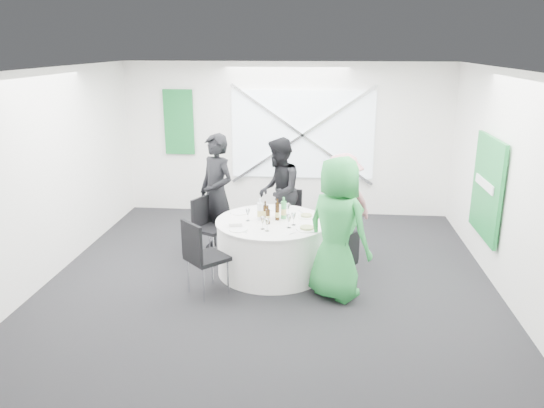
# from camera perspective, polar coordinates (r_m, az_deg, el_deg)

# --- Properties ---
(floor) EXTENTS (6.00, 6.00, 0.00)m
(floor) POSITION_cam_1_polar(r_m,az_deg,el_deg) (7.40, -0.15, -7.88)
(floor) COLOR black
(floor) RESTS_ON ground
(ceiling) EXTENTS (6.00, 6.00, 0.00)m
(ceiling) POSITION_cam_1_polar(r_m,az_deg,el_deg) (6.73, -0.17, 14.32)
(ceiling) COLOR silver
(ceiling) RESTS_ON wall_back
(wall_back) EXTENTS (6.00, 0.00, 6.00)m
(wall_back) POSITION_cam_1_polar(r_m,az_deg,el_deg) (9.86, 1.54, 6.95)
(wall_back) COLOR white
(wall_back) RESTS_ON floor
(wall_front) EXTENTS (6.00, 0.00, 6.00)m
(wall_front) POSITION_cam_1_polar(r_m,az_deg,el_deg) (4.12, -4.24, -7.59)
(wall_front) COLOR white
(wall_front) RESTS_ON floor
(wall_left) EXTENTS (0.00, 6.00, 6.00)m
(wall_left) POSITION_cam_1_polar(r_m,az_deg,el_deg) (7.81, -22.66, 2.99)
(wall_left) COLOR white
(wall_left) RESTS_ON floor
(wall_right) EXTENTS (0.00, 6.00, 6.00)m
(wall_right) POSITION_cam_1_polar(r_m,az_deg,el_deg) (7.29, 24.03, 1.91)
(wall_right) COLOR white
(wall_right) RESTS_ON floor
(window_panel) EXTENTS (2.60, 0.03, 1.60)m
(window_panel) POSITION_cam_1_polar(r_m,az_deg,el_deg) (9.79, 3.30, 7.45)
(window_panel) COLOR white
(window_panel) RESTS_ON wall_back
(window_brace_a) EXTENTS (2.63, 0.05, 1.84)m
(window_brace_a) POSITION_cam_1_polar(r_m,az_deg,el_deg) (9.75, 3.29, 7.41)
(window_brace_a) COLOR silver
(window_brace_a) RESTS_ON window_panel
(window_brace_b) EXTENTS (2.63, 0.05, 1.84)m
(window_brace_b) POSITION_cam_1_polar(r_m,az_deg,el_deg) (9.75, 3.29, 7.41)
(window_brace_b) COLOR silver
(window_brace_b) RESTS_ON window_panel
(green_banner) EXTENTS (0.55, 0.04, 1.20)m
(green_banner) POSITION_cam_1_polar(r_m,az_deg,el_deg) (10.10, -9.99, 8.66)
(green_banner) COLOR #146734
(green_banner) RESTS_ON wall_back
(green_sign) EXTENTS (0.05, 1.20, 1.40)m
(green_sign) POSITION_cam_1_polar(r_m,az_deg,el_deg) (7.87, 22.12, 1.65)
(green_sign) COLOR #177E34
(green_sign) RESTS_ON wall_right
(banquet_table) EXTENTS (1.56, 1.56, 0.76)m
(banquet_table) POSITION_cam_1_polar(r_m,az_deg,el_deg) (7.44, 0.00, -4.57)
(banquet_table) COLOR white
(banquet_table) RESTS_ON floor
(chair_back) EXTENTS (0.46, 0.46, 0.89)m
(chair_back) POSITION_cam_1_polar(r_m,az_deg,el_deg) (8.42, 1.79, -0.99)
(chair_back) COLOR black
(chair_back) RESTS_ON floor
(chair_back_left) EXTENTS (0.55, 0.55, 0.90)m
(chair_back_left) POSITION_cam_1_polar(r_m,az_deg,el_deg) (8.01, -7.06, -1.99)
(chair_back_left) COLOR black
(chair_back_left) RESTS_ON floor
(chair_back_right) EXTENTS (0.62, 0.62, 0.98)m
(chair_back_right) POSITION_cam_1_polar(r_m,az_deg,el_deg) (7.90, 6.66, -1.88)
(chair_back_right) COLOR black
(chair_back_right) RESTS_ON floor
(chair_front_right) EXTENTS (0.53, 0.53, 0.85)m
(chair_front_right) POSITION_cam_1_polar(r_m,az_deg,el_deg) (6.81, 7.66, -5.78)
(chair_front_right) COLOR black
(chair_front_right) RESTS_ON floor
(chair_front_left) EXTENTS (0.64, 0.64, 1.00)m
(chair_front_left) POSITION_cam_1_polar(r_m,az_deg,el_deg) (6.74, -7.66, -5.15)
(chair_front_left) COLOR black
(chair_front_left) RESTS_ON floor
(person_man_back_left) EXTENTS (0.79, 0.76, 1.83)m
(person_man_back_left) POSITION_cam_1_polar(r_m,az_deg,el_deg) (8.11, -5.97, 1.13)
(person_man_back_left) COLOR black
(person_man_back_left) RESTS_ON floor
(person_man_back) EXTENTS (0.46, 0.83, 1.71)m
(person_man_back) POSITION_cam_1_polar(r_m,az_deg,el_deg) (8.39, 0.72, 1.36)
(person_man_back) COLOR black
(person_man_back) RESTS_ON floor
(person_woman_pink) EXTENTS (1.11, 0.97, 1.59)m
(person_woman_pink) POSITION_cam_1_polar(r_m,az_deg,el_deg) (7.91, 7.55, -0.23)
(person_woman_pink) COLOR tan
(person_woman_pink) RESTS_ON floor
(person_woman_green) EXTENTS (1.06, 1.00, 1.82)m
(person_woman_green) POSITION_cam_1_polar(r_m,az_deg,el_deg) (6.60, 7.07, -2.66)
(person_woman_green) COLOR #268E3D
(person_woman_green) RESTS_ON floor
(plate_back) EXTENTS (0.27, 0.27, 0.01)m
(plate_back) POSITION_cam_1_polar(r_m,az_deg,el_deg) (7.83, 0.40, -0.46)
(plate_back) COLOR white
(plate_back) RESTS_ON banquet_table
(plate_back_left) EXTENTS (0.27, 0.27, 0.01)m
(plate_back_left) POSITION_cam_1_polar(r_m,az_deg,el_deg) (7.66, -3.53, -0.89)
(plate_back_left) COLOR white
(plate_back_left) RESTS_ON banquet_table
(plate_back_right) EXTENTS (0.24, 0.24, 0.04)m
(plate_back_right) POSITION_cam_1_polar(r_m,az_deg,el_deg) (7.46, 3.70, -1.30)
(plate_back_right) COLOR white
(plate_back_right) RESTS_ON banquet_table
(plate_front_right) EXTENTS (0.28, 0.28, 0.04)m
(plate_front_right) POSITION_cam_1_polar(r_m,az_deg,el_deg) (6.97, 3.78, -2.64)
(plate_front_right) COLOR white
(plate_front_right) RESTS_ON banquet_table
(plate_front_left) EXTENTS (0.25, 0.25, 0.01)m
(plate_front_left) POSITION_cam_1_polar(r_m,az_deg,el_deg) (6.96, -3.66, -2.74)
(plate_front_left) COLOR white
(plate_front_left) RESTS_ON banquet_table
(napkin) EXTENTS (0.19, 0.15, 0.05)m
(napkin) POSITION_cam_1_polar(r_m,az_deg,el_deg) (7.07, -3.95, -2.16)
(napkin) COLOR white
(napkin) RESTS_ON plate_front_left
(beer_bottle_a) EXTENTS (0.06, 0.06, 0.25)m
(beer_bottle_a) POSITION_cam_1_polar(r_m,az_deg,el_deg) (7.37, -0.73, -0.85)
(beer_bottle_a) COLOR #331D09
(beer_bottle_a) RESTS_ON banquet_table
(beer_bottle_b) EXTENTS (0.06, 0.06, 0.27)m
(beer_bottle_b) POSITION_cam_1_polar(r_m,az_deg,el_deg) (7.43, 0.57, -0.65)
(beer_bottle_b) COLOR #331D09
(beer_bottle_b) RESTS_ON banquet_table
(beer_bottle_c) EXTENTS (0.06, 0.06, 0.26)m
(beer_bottle_c) POSITION_cam_1_polar(r_m,az_deg,el_deg) (7.30, 0.57, -1.00)
(beer_bottle_c) COLOR #331D09
(beer_bottle_c) RESTS_ON banquet_table
(beer_bottle_d) EXTENTS (0.06, 0.06, 0.26)m
(beer_bottle_d) POSITION_cam_1_polar(r_m,az_deg,el_deg) (7.15, -0.45, -1.37)
(beer_bottle_d) COLOR #331D09
(beer_bottle_d) RESTS_ON banquet_table
(green_water_bottle) EXTENTS (0.08, 0.08, 0.31)m
(green_water_bottle) POSITION_cam_1_polar(r_m,az_deg,el_deg) (7.36, 1.27, -0.67)
(green_water_bottle) COLOR green
(green_water_bottle) RESTS_ON banquet_table
(clear_water_bottle) EXTENTS (0.08, 0.08, 0.31)m
(clear_water_bottle) POSITION_cam_1_polar(r_m,az_deg,el_deg) (7.29, -1.29, -0.84)
(clear_water_bottle) COLOR white
(clear_water_bottle) RESTS_ON banquet_table
(wine_glass_a) EXTENTS (0.07, 0.07, 0.17)m
(wine_glass_a) POSITION_cam_1_polar(r_m,az_deg,el_deg) (7.27, -2.62, -0.88)
(wine_glass_a) COLOR white
(wine_glass_a) RESTS_ON banquet_table
(wine_glass_b) EXTENTS (0.07, 0.07, 0.17)m
(wine_glass_b) POSITION_cam_1_polar(r_m,az_deg,el_deg) (6.87, -0.53, -1.95)
(wine_glass_b) COLOR white
(wine_glass_b) RESTS_ON banquet_table
(wine_glass_c) EXTENTS (0.07, 0.07, 0.17)m
(wine_glass_c) POSITION_cam_1_polar(r_m,az_deg,el_deg) (6.94, -1.02, -1.75)
(wine_glass_c) COLOR white
(wine_glass_c) RESTS_ON banquet_table
(wine_glass_d) EXTENTS (0.07, 0.07, 0.17)m
(wine_glass_d) POSITION_cam_1_polar(r_m,az_deg,el_deg) (7.51, 1.76, -0.28)
(wine_glass_d) COLOR white
(wine_glass_d) RESTS_ON banquet_table
(wine_glass_e) EXTENTS (0.07, 0.07, 0.17)m
(wine_glass_e) POSITION_cam_1_polar(r_m,az_deg,el_deg) (6.99, 1.83, -1.61)
(wine_glass_e) COLOR white
(wine_glass_e) RESTS_ON banquet_table
(wine_glass_f) EXTENTS (0.07, 0.07, 0.17)m
(wine_glass_f) POSITION_cam_1_polar(r_m,az_deg,el_deg) (7.57, 1.20, -0.15)
(wine_glass_f) COLOR white
(wine_glass_f) RESTS_ON banquet_table
(wine_glass_g) EXTENTS (0.07, 0.07, 0.17)m
(wine_glass_g) POSITION_cam_1_polar(r_m,az_deg,el_deg) (7.10, 2.35, -1.32)
(wine_glass_g) COLOR white
(wine_glass_g) RESTS_ON banquet_table
(fork_a) EXTENTS (0.15, 0.03, 0.01)m
(fork_a) POSITION_cam_1_polar(r_m,az_deg,el_deg) (7.83, 1.32, -0.50)
(fork_a) COLOR silver
(fork_a) RESTS_ON banquet_table
(knife_a) EXTENTS (0.15, 0.03, 0.01)m
(knife_a) POSITION_cam_1_polar(r_m,az_deg,el_deg) (7.85, -0.48, -0.44)
(knife_a) COLOR silver
(knife_a) RESTS_ON banquet_table
(fork_b) EXTENTS (0.11, 0.12, 0.01)m
(fork_b) POSITION_cam_1_polar(r_m,az_deg,el_deg) (7.15, -4.36, -2.26)
(fork_b) COLOR silver
(fork_b) RESTS_ON banquet_table
(knife_b) EXTENTS (0.11, 0.13, 0.01)m
(knife_b) POSITION_cam_1_polar(r_m,az_deg,el_deg) (6.90, -3.05, -2.96)
(knife_b) COLOR silver
(knife_b) RESTS_ON banquet_table
(fork_c) EXTENTS (0.11, 0.13, 0.01)m
(fork_c) POSITION_cam_1_polar(r_m,az_deg,el_deg) (6.83, 2.26, -3.15)
(fork_c) COLOR silver
(fork_c) RESTS_ON banquet_table
(knife_c) EXTENTS (0.11, 0.12, 0.01)m
(knife_c) POSITION_cam_1_polar(r_m,az_deg,el_deg) (7.05, 4.07, -2.52)
(knife_c) COLOR silver
(knife_c) RESTS_ON banquet_table
(fork_d) EXTENTS (0.09, 0.14, 0.01)m
(fork_d) POSITION_cam_1_polar(r_m,az_deg,el_deg) (7.39, 4.44, -1.62)
(fork_d) COLOR silver
(fork_d) RESTS_ON banquet_table
(knife_d) EXTENTS (0.09, 0.14, 0.01)m
(knife_d) POSITION_cam_1_polar(r_m,az_deg,el_deg) (7.69, 3.11, -0.83)
(knife_d) COLOR silver
(knife_d) RESTS_ON banquet_table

